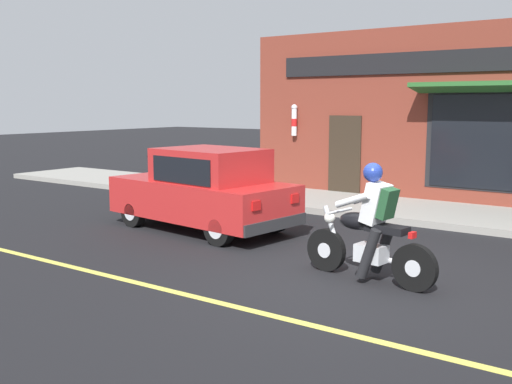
# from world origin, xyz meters

# --- Properties ---
(ground_plane) EXTENTS (80.00, 80.00, 0.00)m
(ground_plane) POSITION_xyz_m (0.00, 0.00, 0.00)
(ground_plane) COLOR black
(sidewalk_curb) EXTENTS (2.60, 22.00, 0.14)m
(sidewalk_curb) POSITION_xyz_m (5.28, 3.00, 0.07)
(sidewalk_curb) COLOR gray
(sidewalk_curb) RESTS_ON ground
(lane_stripe) EXTENTS (0.12, 19.80, 0.01)m
(lane_stripe) POSITION_xyz_m (-1.80, 3.00, 0.00)
(lane_stripe) COLOR #D1C64C
(lane_stripe) RESTS_ON ground
(storefront_building) EXTENTS (1.25, 11.79, 4.20)m
(storefront_building) POSITION_xyz_m (6.81, 0.07, 2.11)
(storefront_building) COLOR maroon
(storefront_building) RESTS_ON ground
(motorcycle_with_rider) EXTENTS (0.63, 2.02, 1.62)m
(motorcycle_with_rider) POSITION_xyz_m (0.11, -0.30, 0.68)
(motorcycle_with_rider) COLOR black
(motorcycle_with_rider) RESTS_ON ground
(car_hatchback) EXTENTS (2.07, 3.94, 1.57)m
(car_hatchback) POSITION_xyz_m (1.36, 3.68, 0.77)
(car_hatchback) COLOR black
(car_hatchback) RESTS_ON ground
(fire_hydrant) EXTENTS (0.36, 0.24, 0.88)m
(fire_hydrant) POSITION_xyz_m (5.02, 5.14, 0.57)
(fire_hydrant) COLOR red
(fire_hydrant) RESTS_ON sidewalk_curb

